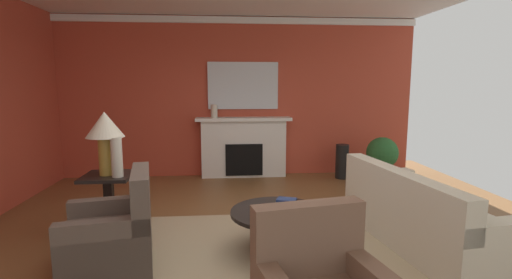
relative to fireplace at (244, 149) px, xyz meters
The scene contains 17 objects.
ground_plane 3.05m from the fireplace, 93.71° to the right, with size 8.37×8.37×0.00m, color brown.
wall_fireplace 1.01m from the fireplace, 132.70° to the left, with size 7.04×0.12×3.02m, color #B7422D.
crown_moulding 2.41m from the fireplace, 146.09° to the left, with size 7.04×0.08×0.12m, color white.
area_rug 3.35m from the fireplace, 86.77° to the right, with size 3.13×2.27×0.01m, color tan.
fireplace is the anchor object (origin of this frame).
mantel_mirror 1.20m from the fireplace, 90.00° to the left, with size 1.33×0.04×0.89m, color silver.
sofa 3.73m from the fireplace, 61.21° to the right, with size 1.17×2.20×0.85m.
armchair_near_window 3.81m from the fireplace, 112.38° to the right, with size 0.94×0.94×0.95m.
coffee_table 3.31m from the fireplace, 86.77° to the right, with size 1.00×1.00×0.45m.
side_table 3.11m from the fireplace, 124.35° to the right, with size 0.56×0.56×0.70m.
table_lamp 3.18m from the fireplace, 124.35° to the right, with size 0.44×0.44×0.75m.
vase_mantel_left 0.91m from the fireplace, behind, with size 0.12×0.12×0.25m, color beige.
vase_tall_corner 1.88m from the fireplace, ahead, with size 0.25×0.25×0.64m, color black.
vase_on_side_table 3.15m from the fireplace, 120.84° to the right, with size 0.13×0.13×0.46m, color beige.
book_red_cover 3.35m from the fireplace, 85.27° to the right, with size 0.19×0.18×0.04m, color navy.
book_art_folio 3.17m from the fireplace, 84.55° to the right, with size 0.21×0.14×0.05m, color navy.
potted_plant 2.54m from the fireplace, 15.95° to the right, with size 0.56×0.56×0.83m.
Camera 1 is at (-0.17, -4.02, 1.76)m, focal length 26.14 mm.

